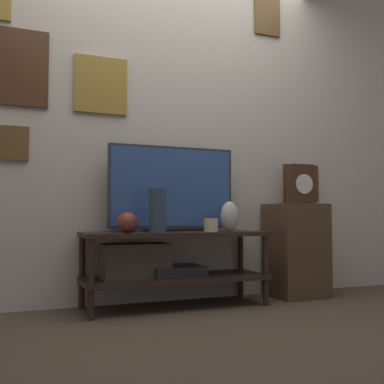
{
  "coord_description": "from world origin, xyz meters",
  "views": [
    {
      "loc": [
        -1.05,
        -2.66,
        0.62
      ],
      "look_at": [
        0.12,
        0.25,
        0.79
      ],
      "focal_mm": 42.0,
      "sensor_mm": 36.0,
      "label": 1
    }
  ],
  "objects_px": {
    "television": "(172,188)",
    "candle_jar": "(211,225)",
    "mantel_clock": "(300,184)",
    "vase_tall_ceramic": "(158,211)",
    "vase_round_glass": "(127,222)",
    "vase_urn_stoneware": "(229,216)"
  },
  "relations": [
    {
      "from": "television",
      "to": "candle_jar",
      "type": "height_order",
      "value": "television"
    },
    {
      "from": "television",
      "to": "candle_jar",
      "type": "xyz_separation_m",
      "value": [
        0.21,
        -0.19,
        -0.26
      ]
    },
    {
      "from": "television",
      "to": "candle_jar",
      "type": "relative_size",
      "value": 9.48
    },
    {
      "from": "vase_urn_stoneware",
      "to": "vase_round_glass",
      "type": "bearing_deg",
      "value": -177.97
    },
    {
      "from": "television",
      "to": "vase_urn_stoneware",
      "type": "distance_m",
      "value": 0.46
    },
    {
      "from": "vase_tall_ceramic",
      "to": "mantel_clock",
      "type": "relative_size",
      "value": 0.92
    },
    {
      "from": "vase_tall_ceramic",
      "to": "mantel_clock",
      "type": "distance_m",
      "value": 1.26
    },
    {
      "from": "mantel_clock",
      "to": "vase_round_glass",
      "type": "bearing_deg",
      "value": -175.42
    },
    {
      "from": "television",
      "to": "vase_urn_stoneware",
      "type": "relative_size",
      "value": 4.36
    },
    {
      "from": "television",
      "to": "vase_tall_ceramic",
      "type": "relative_size",
      "value": 3.23
    },
    {
      "from": "mantel_clock",
      "to": "vase_urn_stoneware",
      "type": "bearing_deg",
      "value": -172.59
    },
    {
      "from": "television",
      "to": "vase_tall_ceramic",
      "type": "bearing_deg",
      "value": -127.27
    },
    {
      "from": "vase_tall_ceramic",
      "to": "mantel_clock",
      "type": "xyz_separation_m",
      "value": [
        1.23,
        0.18,
        0.21
      ]
    },
    {
      "from": "television",
      "to": "vase_round_glass",
      "type": "relative_size",
      "value": 6.91
    },
    {
      "from": "mantel_clock",
      "to": "vase_tall_ceramic",
      "type": "bearing_deg",
      "value": -171.54
    },
    {
      "from": "mantel_clock",
      "to": "television",
      "type": "bearing_deg",
      "value": 176.6
    },
    {
      "from": "television",
      "to": "candle_jar",
      "type": "bearing_deg",
      "value": -42.51
    },
    {
      "from": "vase_round_glass",
      "to": "vase_tall_ceramic",
      "type": "relative_size",
      "value": 0.47
    },
    {
      "from": "candle_jar",
      "to": "vase_tall_ceramic",
      "type": "bearing_deg",
      "value": -172.72
    },
    {
      "from": "vase_urn_stoneware",
      "to": "vase_tall_ceramic",
      "type": "relative_size",
      "value": 0.74
    },
    {
      "from": "vase_tall_ceramic",
      "to": "candle_jar",
      "type": "xyz_separation_m",
      "value": [
        0.4,
        0.05,
        -0.1
      ]
    },
    {
      "from": "mantel_clock",
      "to": "candle_jar",
      "type": "bearing_deg",
      "value": -170.98
    }
  ]
}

